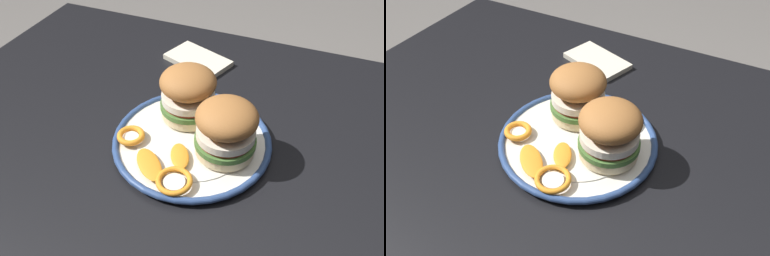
% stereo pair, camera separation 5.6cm
% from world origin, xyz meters
% --- Properties ---
extents(dining_table, '(1.19, 0.87, 0.73)m').
position_xyz_m(dining_table, '(0.00, 0.00, 0.63)').
color(dining_table, black).
rests_on(dining_table, ground).
extents(dinner_plate, '(0.28, 0.28, 0.02)m').
position_xyz_m(dinner_plate, '(-0.03, 0.02, 0.74)').
color(dinner_plate, silver).
rests_on(dinner_plate, dining_table).
extents(sandwich_half_left, '(0.14, 0.14, 0.10)m').
position_xyz_m(sandwich_half_left, '(-0.06, 0.08, 0.80)').
color(sandwich_half_left, beige).
rests_on(sandwich_half_left, dinner_plate).
extents(sandwich_half_right, '(0.13, 0.13, 0.10)m').
position_xyz_m(sandwich_half_right, '(0.03, 0.01, 0.80)').
color(sandwich_half_right, beige).
rests_on(sandwich_half_right, dinner_plate).
extents(orange_peel_curled, '(0.07, 0.07, 0.01)m').
position_xyz_m(orange_peel_curled, '(-0.13, -0.02, 0.75)').
color(orange_peel_curled, orange).
rests_on(orange_peel_curled, dinner_plate).
extents(orange_peel_strip_long, '(0.08, 0.08, 0.01)m').
position_xyz_m(orange_peel_strip_long, '(-0.07, -0.07, 0.75)').
color(orange_peel_strip_long, orange).
rests_on(orange_peel_strip_long, dinner_plate).
extents(orange_peel_strip_short, '(0.06, 0.07, 0.01)m').
position_xyz_m(orange_peel_strip_short, '(-0.03, -0.04, 0.75)').
color(orange_peel_strip_short, orange).
rests_on(orange_peel_strip_short, dinner_plate).
extents(orange_peel_small_curl, '(0.07, 0.07, 0.01)m').
position_xyz_m(orange_peel_small_curl, '(-0.02, -0.09, 0.75)').
color(orange_peel_small_curl, orange).
rests_on(orange_peel_small_curl, dinner_plate).
extents(folded_napkin, '(0.16, 0.13, 0.01)m').
position_xyz_m(folded_napkin, '(-0.12, 0.28, 0.74)').
color(folded_napkin, beige).
rests_on(folded_napkin, dining_table).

